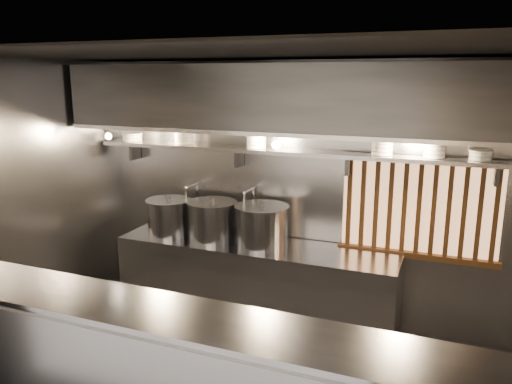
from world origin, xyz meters
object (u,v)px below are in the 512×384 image
Objects in this scene: pendant_bulb at (276,145)px; stock_pot_mid at (212,220)px; stock_pot_left at (169,217)px; stock_pot_right at (262,226)px; heat_lamp at (107,131)px.

pendant_bulb reaches higher than stock_pot_mid.
pendant_bulb is 0.29× the size of stock_pot_left.
stock_pot_mid is 0.57m from stock_pot_right.
stock_pot_right is (1.67, 0.28, -0.95)m from heat_lamp.
pendant_bulb is 0.86m from stock_pot_right.
heat_lamp is at bearing -169.00° from pendant_bulb.
stock_pot_right is at bearing 9.43° from heat_lamp.
heat_lamp is at bearing -170.57° from stock_pot_right.
stock_pot_right is at bearing 1.05° from stock_pot_mid.
stock_pot_mid is (0.53, 0.02, 0.01)m from stock_pot_left.
stock_pot_mid is at bearing 13.61° from heat_lamp.
stock_pot_mid is (1.10, 0.27, -0.95)m from heat_lamp.
stock_pot_left is (-1.23, -0.11, -0.86)m from pendant_bulb.
heat_lamp is 1.87× the size of pendant_bulb.
stock_pot_left is 1.10m from stock_pot_right.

